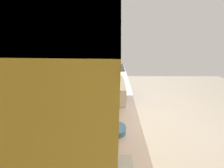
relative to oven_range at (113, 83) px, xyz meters
name	(u,v)px	position (x,y,z in m)	size (l,w,h in m)	color
ground_plane	(181,137)	(-1.43, -1.30, -0.48)	(6.31, 6.31, 0.00)	gray
wall_back	(87,66)	(-1.43, 0.37, 0.93)	(4.07, 0.12, 2.83)	#EDC976
counter_run	(113,138)	(-1.85, 0.00, -0.02)	(3.09, 0.64, 0.93)	#D9C172
upper_cabinets	(97,31)	(-1.85, 0.15, 1.42)	(2.41, 0.31, 0.74)	#D8C571
window_back_wall	(60,160)	(-2.71, 0.30, 0.79)	(0.52, 0.02, 0.54)	#997A4C
oven_range	(113,83)	(0.00, 0.00, 0.00)	(0.62, 0.62, 1.11)	#B7BABF
microwave	(112,90)	(-1.49, 0.02, 0.58)	(0.54, 0.40, 0.27)	white
bowl	(118,129)	(-2.18, -0.05, 0.49)	(0.17, 0.17, 0.07)	#4C8CBF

